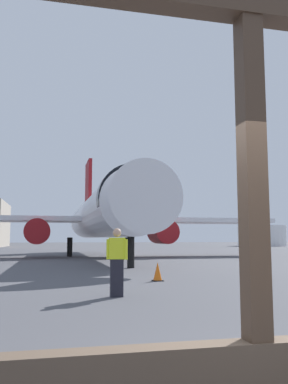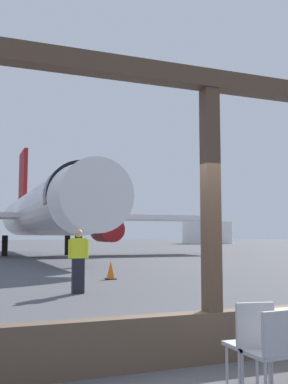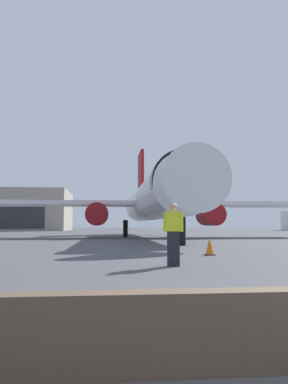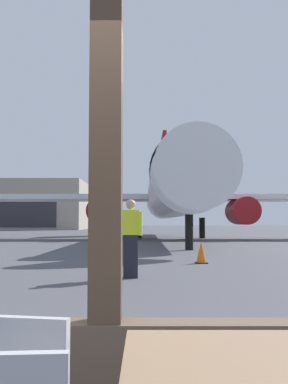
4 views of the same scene
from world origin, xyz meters
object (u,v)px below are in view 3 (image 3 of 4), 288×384
at_px(ground_crew_worker, 173,233).
at_px(distant_hangar, 12,211).
at_px(traffic_cone, 210,247).
at_px(airplane, 155,200).

xyz_separation_m(ground_crew_worker, distant_hangar, (-21.23, 67.67, 3.11)).
bearing_deg(ground_crew_worker, traffic_cone, 60.18).
distance_m(traffic_cone, distant_hangar, 68.34).
bearing_deg(distant_hangar, ground_crew_worker, -72.58).
distance_m(airplane, distant_hangar, 51.84).
bearing_deg(distant_hangar, airplane, -63.01).
relative_size(ground_crew_worker, traffic_cone, 2.68).
bearing_deg(ground_crew_worker, airplane, 83.92).
distance_m(airplane, traffic_cone, 18.21).
bearing_deg(traffic_cone, airplane, 89.12).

